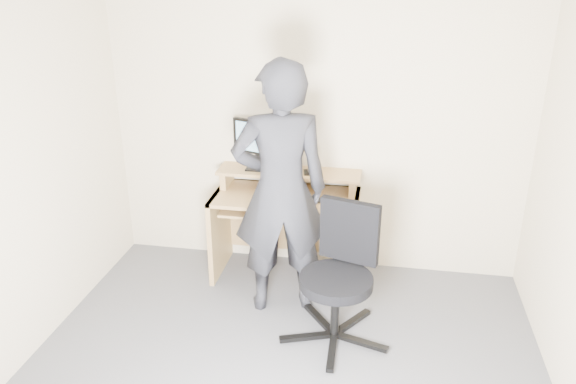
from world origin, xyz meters
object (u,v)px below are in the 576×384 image
(monitor, at_px, (257,141))
(person, at_px, (280,191))
(desk, at_px, (287,214))
(office_chair, at_px, (341,270))

(monitor, relative_size, person, 0.22)
(desk, xyz_separation_m, person, (0.04, -0.53, 0.43))
(desk, height_order, office_chair, office_chair)
(desk, bearing_deg, office_chair, -57.67)
(office_chair, relative_size, person, 0.50)
(desk, relative_size, office_chair, 1.23)
(person, bearing_deg, monitor, -78.75)
(desk, relative_size, monitor, 2.77)
(desk, xyz_separation_m, office_chair, (0.53, -0.83, -0.01))
(desk, bearing_deg, monitor, 168.20)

